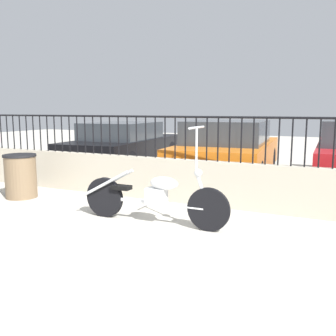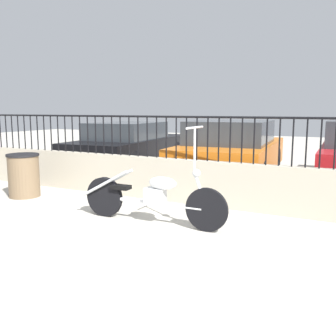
{
  "view_description": "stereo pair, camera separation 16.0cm",
  "coord_description": "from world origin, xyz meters",
  "px_view_note": "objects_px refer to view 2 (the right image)",
  "views": [
    {
      "loc": [
        2.6,
        -3.6,
        1.6
      ],
      "look_at": [
        0.08,
        1.58,
        0.7
      ],
      "focal_mm": 40.0,
      "sensor_mm": 36.0,
      "label": 1
    },
    {
      "loc": [
        2.75,
        -3.53,
        1.6
      ],
      "look_at": [
        0.08,
        1.58,
        0.7
      ],
      "focal_mm": 40.0,
      "sensor_mm": 36.0,
      "label": 2
    }
  ],
  "objects_px": {
    "motorcycle_white": "(146,195)",
    "trash_bin": "(24,175)",
    "car_orange": "(232,150)",
    "car_black": "(130,144)"
  },
  "relations": [
    {
      "from": "car_black",
      "to": "car_orange",
      "type": "distance_m",
      "value": 3.15
    },
    {
      "from": "motorcycle_white",
      "to": "trash_bin",
      "type": "distance_m",
      "value": 2.86
    },
    {
      "from": "trash_bin",
      "to": "car_black",
      "type": "bearing_deg",
      "value": 93.37
    },
    {
      "from": "car_orange",
      "to": "car_black",
      "type": "bearing_deg",
      "value": 75.7
    },
    {
      "from": "trash_bin",
      "to": "motorcycle_white",
      "type": "bearing_deg",
      "value": -6.88
    },
    {
      "from": "car_orange",
      "to": "motorcycle_white",
      "type": "bearing_deg",
      "value": 174.27
    },
    {
      "from": "motorcycle_white",
      "to": "car_orange",
      "type": "xyz_separation_m",
      "value": [
        0.04,
        3.74,
        0.29
      ]
    },
    {
      "from": "motorcycle_white",
      "to": "trash_bin",
      "type": "height_order",
      "value": "motorcycle_white"
    },
    {
      "from": "car_black",
      "to": "motorcycle_white",
      "type": "bearing_deg",
      "value": -149.11
    },
    {
      "from": "motorcycle_white",
      "to": "car_orange",
      "type": "bearing_deg",
      "value": 88.41
    }
  ]
}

